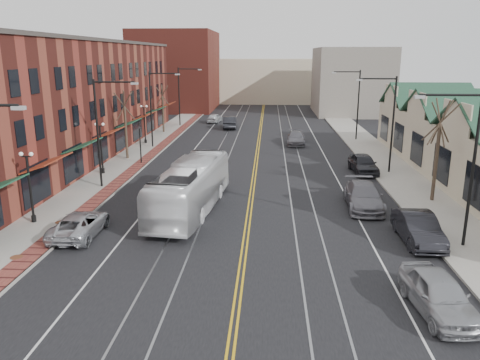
# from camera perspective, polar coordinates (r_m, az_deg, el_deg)

# --- Properties ---
(ground) EXTENTS (160.00, 160.00, 0.00)m
(ground) POSITION_cam_1_polar(r_m,az_deg,el_deg) (20.20, -0.27, -14.13)
(ground) COLOR black
(ground) RESTS_ON ground
(sidewalk_left) EXTENTS (4.00, 120.00, 0.15)m
(sidewalk_left) POSITION_cam_1_polar(r_m,az_deg,el_deg) (41.03, -15.27, 0.71)
(sidewalk_left) COLOR gray
(sidewalk_left) RESTS_ON ground
(sidewalk_right) EXTENTS (4.00, 120.00, 0.15)m
(sidewalk_right) POSITION_cam_1_polar(r_m,az_deg,el_deg) (40.32, 19.03, 0.17)
(sidewalk_right) COLOR gray
(sidewalk_right) RESTS_ON ground
(building_left) EXTENTS (10.00, 50.00, 11.00)m
(building_left) POSITION_cam_1_polar(r_m,az_deg,el_deg) (49.15, -20.94, 8.98)
(building_left) COLOR maroon
(building_left) RESTS_ON ground
(building_right) EXTENTS (8.00, 36.00, 4.60)m
(building_right) POSITION_cam_1_polar(r_m,az_deg,el_deg) (41.87, 27.23, 2.97)
(building_right) COLOR beige
(building_right) RESTS_ON ground
(backdrop_left) EXTENTS (14.00, 18.00, 14.00)m
(backdrop_left) POSITION_cam_1_polar(r_m,az_deg,el_deg) (89.32, -7.70, 13.07)
(backdrop_left) COLOR maroon
(backdrop_left) RESTS_ON ground
(backdrop_mid) EXTENTS (22.00, 14.00, 9.00)m
(backdrop_mid) POSITION_cam_1_polar(r_m,az_deg,el_deg) (102.75, 3.00, 12.02)
(backdrop_mid) COLOR beige
(backdrop_mid) RESTS_ON ground
(backdrop_right) EXTENTS (12.00, 16.00, 11.00)m
(backdrop_right) POSITION_cam_1_polar(r_m,az_deg,el_deg) (83.86, 13.36, 11.66)
(backdrop_right) COLOR slate
(backdrop_right) RESTS_ON ground
(streetlight_l_1) EXTENTS (3.33, 0.25, 8.00)m
(streetlight_l_1) POSITION_cam_1_polar(r_m,az_deg,el_deg) (36.09, -16.38, 6.75)
(streetlight_l_1) COLOR black
(streetlight_l_1) RESTS_ON sidewalk_left
(streetlight_l_2) EXTENTS (3.33, 0.25, 8.00)m
(streetlight_l_2) POSITION_cam_1_polar(r_m,az_deg,el_deg) (51.32, -10.36, 9.40)
(streetlight_l_2) COLOR black
(streetlight_l_2) RESTS_ON sidewalk_left
(streetlight_l_3) EXTENTS (3.33, 0.25, 8.00)m
(streetlight_l_3) POSITION_cam_1_polar(r_m,az_deg,el_deg) (66.91, -7.07, 10.79)
(streetlight_l_3) COLOR black
(streetlight_l_3) RESTS_ON sidewalk_left
(streetlight_r_0) EXTENTS (3.33, 0.25, 8.00)m
(streetlight_r_0) POSITION_cam_1_polar(r_m,az_deg,el_deg) (26.02, 25.80, 2.85)
(streetlight_r_0) COLOR black
(streetlight_r_0) RESTS_ON sidewalk_right
(streetlight_r_1) EXTENTS (3.33, 0.25, 8.00)m
(streetlight_r_1) POSITION_cam_1_polar(r_m,az_deg,el_deg) (41.09, 17.60, 7.60)
(streetlight_r_1) COLOR black
(streetlight_r_1) RESTS_ON sidewalk_right
(streetlight_r_2) EXTENTS (3.33, 0.25, 8.00)m
(streetlight_r_2) POSITION_cam_1_polar(r_m,az_deg,el_deg) (56.67, 13.80, 9.73)
(streetlight_r_2) COLOR black
(streetlight_r_2) RESTS_ON sidewalk_right
(lamppost_l_1) EXTENTS (0.84, 0.28, 4.27)m
(lamppost_l_1) POSITION_cam_1_polar(r_m,az_deg,el_deg) (30.16, -24.20, -1.00)
(lamppost_l_1) COLOR black
(lamppost_l_1) RESTS_ON sidewalk_left
(lamppost_l_2) EXTENTS (0.84, 0.28, 4.27)m
(lamppost_l_2) POSITION_cam_1_polar(r_m,az_deg,el_deg) (40.84, -16.54, 3.62)
(lamppost_l_2) COLOR black
(lamppost_l_2) RESTS_ON sidewalk_left
(lamppost_l_3) EXTENTS (0.84, 0.28, 4.27)m
(lamppost_l_3) POSITION_cam_1_polar(r_m,az_deg,el_deg) (54.01, -11.53, 6.59)
(lamppost_l_3) COLOR black
(lamppost_l_3) RESTS_ON sidewalk_left
(tree_left_near) EXTENTS (1.78, 1.37, 6.48)m
(tree_left_near) POSITION_cam_1_polar(r_m,az_deg,el_deg) (46.14, -13.80, 6.71)
(tree_left_near) COLOR #382B21
(tree_left_near) RESTS_ON sidewalk_left
(tree_left_far) EXTENTS (1.66, 1.28, 6.02)m
(tree_left_far) POSITION_cam_1_polar(r_m,az_deg,el_deg) (61.51, -9.39, 8.70)
(tree_left_far) COLOR #382B21
(tree_left_far) RESTS_ON sidewalk_left
(tree_right_mid) EXTENTS (1.90, 1.46, 6.93)m
(tree_right_mid) POSITION_cam_1_polar(r_m,az_deg,el_deg) (34.11, 22.93, 3.55)
(tree_right_mid) COLOR #382B21
(tree_right_mid) RESTS_ON sidewalk_right
(manhole_mid) EXTENTS (0.60, 0.60, 0.02)m
(manhole_mid) POSITION_cam_1_polar(r_m,az_deg,el_deg) (25.92, -25.61, -8.47)
(manhole_mid) COLOR #592D19
(manhole_mid) RESTS_ON sidewalk_left
(manhole_far) EXTENTS (0.60, 0.60, 0.02)m
(manhole_far) POSITION_cam_1_polar(r_m,az_deg,el_deg) (30.05, -21.07, -4.82)
(manhole_far) COLOR #592D19
(manhole_far) RESTS_ON sidewalk_left
(traffic_signal) EXTENTS (0.18, 0.15, 3.80)m
(traffic_signal) POSITION_cam_1_polar(r_m,az_deg,el_deg) (43.89, -12.09, 4.86)
(traffic_signal) COLOR black
(traffic_signal) RESTS_ON sidewalk_left
(transit_bus) EXTENTS (3.90, 11.76, 3.21)m
(transit_bus) POSITION_cam_1_polar(r_m,az_deg,el_deg) (30.17, -6.02, -0.90)
(transit_bus) COLOR white
(transit_bus) RESTS_ON ground
(parked_suv) EXTENTS (2.27, 4.86, 1.35)m
(parked_suv) POSITION_cam_1_polar(r_m,az_deg,el_deg) (27.73, -18.96, -5.13)
(parked_suv) COLOR #B2B4B9
(parked_suv) RESTS_ON ground
(parked_car_a) EXTENTS (2.35, 4.84, 1.59)m
(parked_car_a) POSITION_cam_1_polar(r_m,az_deg,el_deg) (20.35, 23.06, -12.67)
(parked_car_a) COLOR #9C9DA2
(parked_car_a) RESTS_ON ground
(parked_car_b) EXTENTS (1.76, 4.89, 1.60)m
(parked_car_b) POSITION_cam_1_polar(r_m,az_deg,el_deg) (27.07, 20.89, -5.52)
(parked_car_b) COLOR black
(parked_car_b) RESTS_ON ground
(parked_car_c) EXTENTS (2.53, 5.66, 1.61)m
(parked_car_c) POSITION_cam_1_polar(r_m,az_deg,el_deg) (31.96, 14.83, -1.91)
(parked_car_c) COLOR slate
(parked_car_c) RESTS_ON ground
(parked_car_d) EXTENTS (2.19, 4.89, 1.63)m
(parked_car_d) POSITION_cam_1_polar(r_m,az_deg,el_deg) (41.42, 14.80, 1.93)
(parked_car_d) COLOR #222328
(parked_car_d) RESTS_ON ground
(distant_car_left) EXTENTS (2.03, 5.07, 1.64)m
(distant_car_left) POSITION_cam_1_polar(r_m,az_deg,el_deg) (64.89, -1.24, 7.03)
(distant_car_left) COLOR black
(distant_car_left) RESTS_ON ground
(distant_car_right) EXTENTS (2.19, 4.97, 1.42)m
(distant_car_right) POSITION_cam_1_polar(r_m,az_deg,el_deg) (53.47, 6.83, 5.09)
(distant_car_right) COLOR slate
(distant_car_right) RESTS_ON ground
(distant_car_far) EXTENTS (2.18, 4.32, 1.41)m
(distant_car_far) POSITION_cam_1_polar(r_m,az_deg,el_deg) (70.56, -3.11, 7.56)
(distant_car_far) COLOR silver
(distant_car_far) RESTS_ON ground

